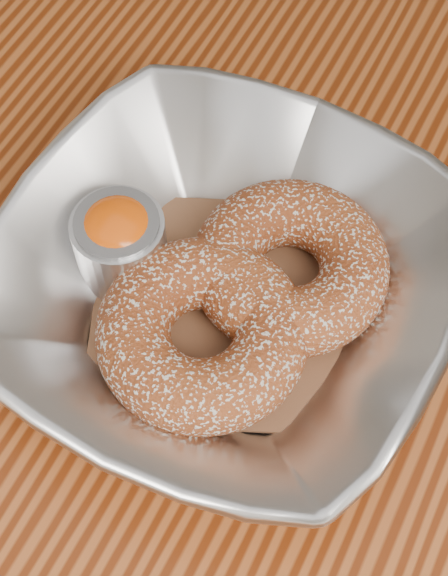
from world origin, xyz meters
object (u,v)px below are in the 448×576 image
at_px(table, 216,357).
at_px(ramekin, 120,242).
at_px(donut_back, 290,266).
at_px(serving_bowl, 224,288).
at_px(donut_front, 202,333).

bearing_deg(table, ramekin, -160.45).
height_order(donut_back, ramekin, ramekin).
height_order(serving_bowl, donut_front, serving_bowl).
xyz_separation_m(donut_front, ramekin, (-0.07, 0.03, 0.00)).
bearing_deg(serving_bowl, donut_front, -85.75).
bearing_deg(donut_back, table, -160.68).
height_order(donut_front, ramekin, ramekin).
height_order(serving_bowl, ramekin, same).
bearing_deg(donut_back, ramekin, -160.55).
relative_size(table, donut_front, 10.72).
relative_size(donut_back, ramekin, 2.11).
bearing_deg(table, donut_back, 19.32).
xyz_separation_m(serving_bowl, ramekin, (-0.06, -0.00, 0.00)).
height_order(table, donut_front, donut_front).
relative_size(serving_bowl, donut_back, 2.25).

